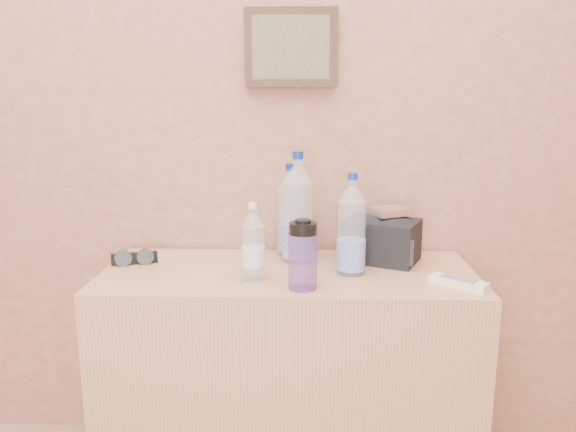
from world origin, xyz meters
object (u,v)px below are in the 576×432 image
at_px(pet_large_d, 351,230).
at_px(pet_large_b, 298,214).
at_px(pet_small, 253,246).
at_px(sunglasses, 134,258).
at_px(nalgene_bottle, 303,255).
at_px(toiletry_bag, 381,238).
at_px(pet_large_c, 290,215).
at_px(dresser, 288,377).
at_px(ac_remote, 459,283).
at_px(foil_packet, 388,211).

bearing_deg(pet_large_d, pet_large_b, 143.61).
height_order(pet_small, sunglasses, pet_small).
bearing_deg(nalgene_bottle, toiletry_bag, 47.72).
bearing_deg(pet_large_c, dresser, -89.67).
xyz_separation_m(ac_remote, foil_packet, (-0.17, 0.25, 0.16)).
bearing_deg(dresser, sunglasses, 173.65).
height_order(pet_large_d, sunglasses, pet_large_d).
bearing_deg(ac_remote, dresser, -156.45).
xyz_separation_m(dresser, pet_large_b, (0.03, 0.10, 0.52)).
distance_m(pet_large_d, toiletry_bag, 0.19).
distance_m(dresser, ac_remote, 0.63).
height_order(nalgene_bottle, sunglasses, nalgene_bottle).
height_order(pet_large_b, pet_small, pet_large_b).
relative_size(pet_large_c, nalgene_bottle, 1.57).
relative_size(sunglasses, foil_packet, 1.30).
xyz_separation_m(dresser, sunglasses, (-0.50, 0.06, 0.38)).
xyz_separation_m(pet_large_d, pet_small, (-0.29, -0.07, -0.04)).
bearing_deg(pet_small, toiletry_bag, 27.40).
xyz_separation_m(pet_large_d, sunglasses, (-0.69, 0.08, -0.12)).
height_order(pet_large_c, pet_small, pet_large_c).
height_order(pet_large_d, pet_small, pet_large_d).
xyz_separation_m(pet_large_b, pet_large_d, (0.16, -0.12, -0.02)).
height_order(sunglasses, ac_remote, sunglasses).
bearing_deg(pet_small, ac_remote, -4.03).
xyz_separation_m(pet_large_b, foil_packet, (0.29, 0.02, 0.01)).
xyz_separation_m(pet_large_d, ac_remote, (0.30, -0.11, -0.13)).
distance_m(pet_small, sunglasses, 0.43).
height_order(pet_large_c, ac_remote, pet_large_c).
xyz_separation_m(dresser, pet_large_d, (0.19, -0.02, 0.50)).
height_order(pet_large_b, nalgene_bottle, pet_large_b).
height_order(dresser, pet_large_b, pet_large_b).
bearing_deg(ac_remote, sunglasses, -152.32).
bearing_deg(ac_remote, pet_large_b, -168.12).
bearing_deg(pet_large_b, sunglasses, -175.03).
bearing_deg(toiletry_bag, dresser, -133.64).
bearing_deg(pet_large_c, nalgene_bottle, -82.22).
bearing_deg(foil_packet, pet_large_b, -176.37).
bearing_deg(pet_large_c, ac_remote, -32.28).
xyz_separation_m(pet_small, ac_remote, (0.59, -0.04, -0.09)).
xyz_separation_m(pet_large_c, nalgene_bottle, (0.05, -0.34, -0.04)).
xyz_separation_m(pet_large_c, pet_large_d, (0.19, -0.20, -0.00)).
bearing_deg(pet_small, nalgene_bottle, -26.46).
relative_size(pet_large_d, pet_small, 1.34).
distance_m(ac_remote, foil_packet, 0.34).
height_order(dresser, toiletry_bag, toiletry_bag).
bearing_deg(dresser, ac_remote, -14.66).
xyz_separation_m(pet_small, toiletry_bag, (0.40, 0.21, -0.02)).
relative_size(pet_large_d, nalgene_bottle, 1.56).
distance_m(dresser, toiletry_bag, 0.54).
height_order(dresser, nalgene_bottle, nalgene_bottle).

